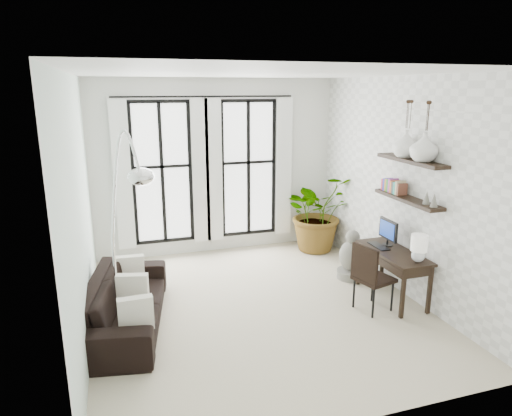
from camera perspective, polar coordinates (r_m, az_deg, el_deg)
name	(u,v)px	position (r m, az deg, el deg)	size (l,w,h in m)	color
floor	(258,306)	(6.66, 0.23, -12.19)	(5.00, 5.00, 0.00)	beige
ceiling	(258,73)	(5.94, 0.26, 16.51)	(5.00, 5.00, 0.00)	white
wall_left	(79,211)	(5.84, -21.26, -0.31)	(5.00, 5.00, 0.00)	silver
wall_right	(402,187)	(7.11, 17.81, 2.53)	(5.00, 5.00, 0.00)	white
wall_back	(217,168)	(8.47, -4.95, 5.05)	(4.50, 4.50, 0.00)	white
windows	(207,171)	(8.37, -6.17, 4.63)	(3.26, 0.13, 2.65)	white
wall_shelves	(407,183)	(6.76, 18.39, 2.99)	(0.25, 1.30, 0.60)	black
sofa	(126,302)	(6.27, -15.99, -11.22)	(2.27, 0.89, 0.66)	black
throw_pillows	(133,289)	(6.20, -15.17, -9.74)	(0.40, 1.52, 0.40)	silver
plant	(318,212)	(8.73, 7.74, -0.48)	(1.34, 1.16, 1.49)	#2D7228
desk	(395,255)	(6.87, 17.03, -5.65)	(0.53, 1.25, 1.13)	black
desk_chair	(370,274)	(6.50, 14.04, -7.99)	(0.56, 0.56, 0.97)	black
arc_lamp	(126,191)	(5.93, -15.93, 2.08)	(0.76, 0.53, 2.54)	silver
buddha	(352,258)	(7.61, 11.86, -6.15)	(0.45, 0.45, 0.82)	gray
vase_a	(424,147)	(6.45, 20.27, 7.16)	(0.37, 0.37, 0.38)	white
vase_b	(406,144)	(6.77, 18.21, 7.64)	(0.37, 0.37, 0.38)	white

